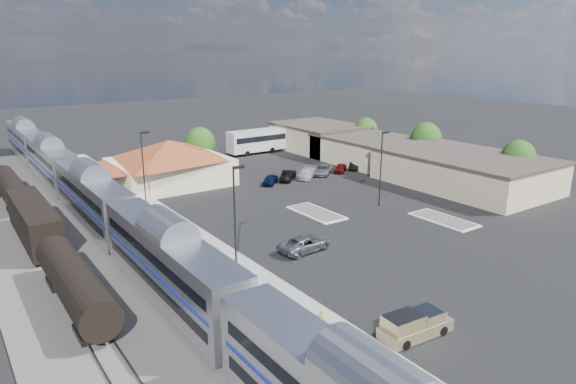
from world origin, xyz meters
TOP-DOWN VIEW (x-y plane):
  - ground at (0.00, 0.00)m, footprint 280.00×280.00m
  - railbed at (-21.00, 8.00)m, footprint 16.00×100.00m
  - platform at (-12.00, 6.00)m, footprint 5.50×92.00m
  - passenger_train at (-18.00, 12.30)m, footprint 3.00×104.00m
  - freight_cars at (-24.00, 10.42)m, footprint 2.80×46.00m
  - station_depot at (-4.56, 24.00)m, footprint 18.35×12.24m
  - buildings_east at (28.00, 14.28)m, footprint 14.40×51.40m
  - traffic_island_south at (4.00, 2.00)m, footprint 3.30×7.50m
  - traffic_island_north at (14.00, -8.00)m, footprint 3.30×7.50m
  - lamp_plat_s at (-10.90, -6.00)m, footprint 1.08×0.25m
  - lamp_plat_n at (-10.90, 16.00)m, footprint 1.08×0.25m
  - lamp_lot at (12.10, 0.00)m, footprint 1.08×0.25m
  - tree_east_a at (34.00, -4.00)m, footprint 4.56×4.56m
  - tree_east_b at (34.00, 12.00)m, footprint 4.94×4.94m
  - tree_east_c at (34.00, 26.00)m, footprint 4.41×4.41m
  - tree_depot at (3.00, 30.00)m, footprint 4.71×4.71m
  - pickup_truck at (-6.66, -22.29)m, footprint 5.25×2.24m
  - suv at (-3.85, -6.32)m, footprint 5.51×2.92m
  - coach_bus at (17.82, 35.73)m, footprint 13.22×3.07m
  - person_a at (-11.65, -18.70)m, footprint 0.46×0.67m
  - person_b at (-12.31, -5.13)m, footprint 0.86×0.99m
  - parked_car_a at (6.79, 15.99)m, footprint 3.96×3.74m
  - parked_car_b at (9.99, 16.29)m, footprint 4.26×4.03m
  - parked_car_c at (13.19, 15.99)m, footprint 5.14×4.69m
  - parked_car_d at (16.39, 16.29)m, footprint 5.46×5.01m
  - parked_car_e at (19.59, 15.99)m, footprint 3.88×3.55m
  - parked_car_f at (22.79, 16.29)m, footprint 4.12×3.97m

SIDE VIEW (x-z plane):
  - ground at x=0.00m, z-range 0.00..0.00m
  - railbed at x=-21.00m, z-range 0.00..0.12m
  - platform at x=-12.00m, z-range 0.00..0.18m
  - traffic_island_south at x=4.00m, z-range 0.00..0.21m
  - traffic_island_north at x=14.00m, z-range 0.00..0.21m
  - parked_car_e at x=19.59m, z-range 0.00..1.28m
  - parked_car_a at x=6.79m, z-range 0.00..1.33m
  - parked_car_f at x=22.79m, z-range 0.00..1.40m
  - parked_car_d at x=16.39m, z-range 0.00..1.42m
  - parked_car_b at x=9.99m, z-range 0.00..1.44m
  - parked_car_c at x=13.19m, z-range 0.00..1.44m
  - suv at x=-3.85m, z-range 0.00..1.47m
  - pickup_truck at x=-6.66m, z-range -0.05..1.73m
  - person_b at x=-12.31m, z-range 0.18..1.91m
  - person_a at x=-11.65m, z-range 0.18..1.96m
  - freight_cars at x=-24.00m, z-range -0.07..3.93m
  - buildings_east at x=28.00m, z-range -0.13..4.67m
  - coach_bus at x=17.82m, z-range 0.32..4.55m
  - passenger_train at x=-18.00m, z-range 0.09..5.64m
  - station_depot at x=-4.56m, z-range 0.03..6.23m
  - tree_east_c at x=34.00m, z-range 0.66..6.87m
  - tree_east_a at x=34.00m, z-range 0.68..7.10m
  - tree_depot at x=3.00m, z-range 0.71..7.34m
  - tree_east_b at x=34.00m, z-range 0.74..7.70m
  - lamp_plat_s at x=-10.90m, z-range 0.84..9.84m
  - lamp_plat_n at x=-10.90m, z-range 0.84..9.84m
  - lamp_lot at x=12.10m, z-range 0.84..9.84m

